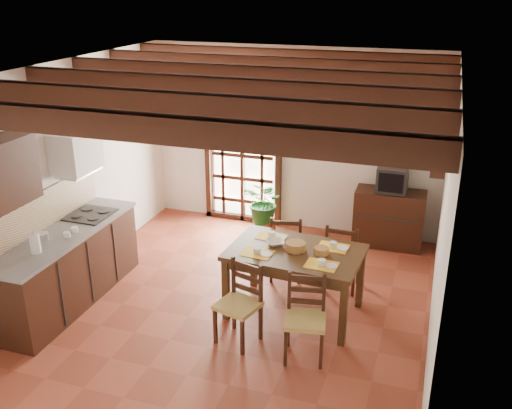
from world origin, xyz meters
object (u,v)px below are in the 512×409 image
at_px(chair_near_right, 305,333).
at_px(chair_near_left, 239,318).
at_px(chair_far_left, 286,258).
at_px(sideboard, 389,218).
at_px(dining_table, 295,259).
at_px(potted_plant, 265,200).
at_px(kitchen_counter, 68,266).
at_px(chair_far_right, 342,268).
at_px(crt_tv, 392,179).
at_px(pendant_lamp, 301,140).

bearing_deg(chair_near_right, chair_near_left, 165.74).
distance_m(chair_near_right, chair_far_left, 1.71).
bearing_deg(sideboard, chair_near_right, -100.21).
distance_m(dining_table, sideboard, 2.39).
height_order(chair_near_right, potted_plant, potted_plant).
relative_size(kitchen_counter, chair_near_right, 2.49).
bearing_deg(chair_far_right, crt_tv, -104.70).
xyz_separation_m(chair_far_right, crt_tv, (0.41, 1.47, 0.75)).
relative_size(kitchen_counter, chair_near_left, 2.48).
relative_size(kitchen_counter, dining_table, 1.44).
bearing_deg(chair_far_right, pendant_lamp, 57.37).
bearing_deg(chair_near_right, dining_table, 101.55).
relative_size(kitchen_counter, chair_far_right, 2.47).
height_order(chair_near_left, crt_tv, crt_tv).
distance_m(chair_near_left, sideboard, 3.22).
distance_m(chair_far_right, sideboard, 1.54).
bearing_deg(dining_table, chair_far_left, 115.79).
xyz_separation_m(chair_far_left, sideboard, (1.16, 1.43, 0.14)).
xyz_separation_m(kitchen_counter, dining_table, (2.66, 0.60, 0.24)).
bearing_deg(chair_far_right, chair_far_left, -2.89).
relative_size(chair_near_left, potted_plant, 0.50).
xyz_separation_m(dining_table, chair_near_right, (0.32, -0.79, -0.43)).
bearing_deg(crt_tv, chair_far_left, -128.64).
height_order(chair_near_left, chair_far_left, chair_far_left).
distance_m(dining_table, chair_far_right, 0.95).
distance_m(dining_table, chair_near_left, 0.95).
xyz_separation_m(chair_near_right, chair_far_right, (0.11, 1.53, 0.00)).
relative_size(kitchen_counter, crt_tv, 5.26).
distance_m(kitchen_counter, sideboard, 4.50).
bearing_deg(kitchen_counter, chair_near_left, -3.55).
bearing_deg(kitchen_counter, dining_table, 12.78).
height_order(chair_far_right, crt_tv, crt_tv).
bearing_deg(sideboard, dining_table, -111.12).
bearing_deg(sideboard, pendant_lamp, -112.01).
bearing_deg(dining_table, sideboard, 73.12).
height_order(chair_far_right, pendant_lamp, pendant_lamp).
bearing_deg(kitchen_counter, crt_tv, 38.87).
bearing_deg(chair_near_right, potted_plant, 104.73).
distance_m(chair_far_left, pendant_lamp, 1.95).
xyz_separation_m(chair_far_left, pendant_lamp, (0.32, -0.69, 1.79)).
height_order(chair_near_right, sideboard, chair_near_right).
height_order(chair_far_left, crt_tv, crt_tv).
distance_m(chair_far_left, potted_plant, 1.41).
height_order(chair_far_left, pendant_lamp, pendant_lamp).
bearing_deg(kitchen_counter, pendant_lamp, 14.81).
distance_m(crt_tv, pendant_lamp, 2.50).
xyz_separation_m(kitchen_counter, chair_near_left, (2.24, -0.14, -0.19)).
bearing_deg(sideboard, chair_far_right, -106.03).
height_order(sideboard, potted_plant, potted_plant).
bearing_deg(chair_far_left, dining_table, 100.80).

